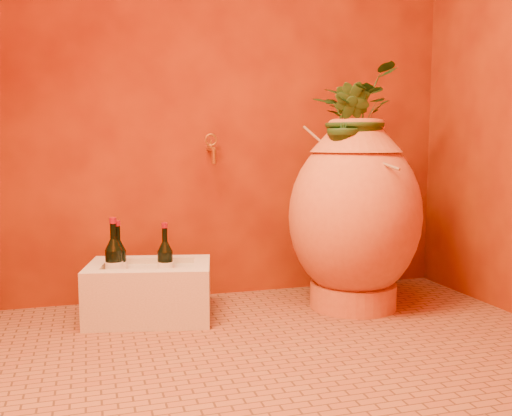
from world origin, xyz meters
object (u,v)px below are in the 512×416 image
object	(u,v)px
stone_basin	(150,292)
wine_bottle_b	(114,265)
wine_bottle_a	(165,265)
wall_tap	(211,147)
amphora	(355,215)
wine_bottle_c	(118,265)

from	to	relation	value
stone_basin	wine_bottle_b	xyz separation A→B (m)	(-0.16, 0.01, 0.15)
stone_basin	wine_bottle_a	distance (m)	0.15
wine_bottle_a	wine_bottle_b	xyz separation A→B (m)	(-0.24, 0.01, 0.01)
wall_tap	amphora	bearing A→B (deg)	-28.71
wine_bottle_a	amphora	bearing A→B (deg)	-5.68
amphora	stone_basin	xyz separation A→B (m)	(-1.04, 0.10, -0.35)
stone_basin	wine_bottle_b	bearing A→B (deg)	176.64
stone_basin	wine_bottle_c	size ratio (longest dim) A/B	1.96
stone_basin	amphora	bearing A→B (deg)	-5.42
wine_bottle_a	wine_bottle_c	distance (m)	0.23
wine_bottle_a	wall_tap	distance (m)	0.69
amphora	wine_bottle_b	world-z (taller)	amphora
amphora	wine_bottle_c	bearing A→B (deg)	173.38
wine_bottle_b	wine_bottle_c	size ratio (longest dim) A/B	1.05
wine_bottle_a	wall_tap	bearing A→B (deg)	42.79
amphora	wine_bottle_c	distance (m)	1.22
wine_bottle_a	wine_bottle_c	xyz separation A→B (m)	(-0.22, 0.04, 0.01)
amphora	wall_tap	world-z (taller)	amphora
amphora	wine_bottle_c	size ratio (longest dim) A/B	2.92
wine_bottle_a	wine_bottle_b	distance (m)	0.24
stone_basin	wall_tap	xyz separation A→B (m)	(0.37, 0.27, 0.70)
stone_basin	wine_bottle_a	world-z (taller)	wine_bottle_a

